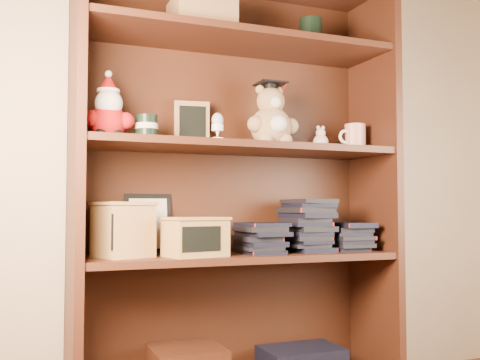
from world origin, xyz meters
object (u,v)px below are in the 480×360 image
object	(u,v)px
bookcase	(234,192)
treats_box	(123,229)
grad_teddy_bear	(272,121)
teacher_mug	(355,137)

from	to	relation	value
bookcase	treats_box	size ratio (longest dim) A/B	7.27
grad_teddy_bear	treats_box	bearing A→B (deg)	179.30
bookcase	treats_box	bearing A→B (deg)	-173.09
bookcase	teacher_mug	xyz separation A→B (m)	(0.50, -0.05, 0.22)
grad_teddy_bear	teacher_mug	xyz separation A→B (m)	(0.37, 0.01, -0.04)
teacher_mug	treats_box	xyz separation A→B (m)	(-0.92, -0.00, -0.36)
bookcase	grad_teddy_bear	xyz separation A→B (m)	(0.13, -0.06, 0.27)
grad_teddy_bear	treats_box	distance (m)	0.68
teacher_mug	treats_box	world-z (taller)	teacher_mug
grad_teddy_bear	treats_box	size ratio (longest dim) A/B	1.14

